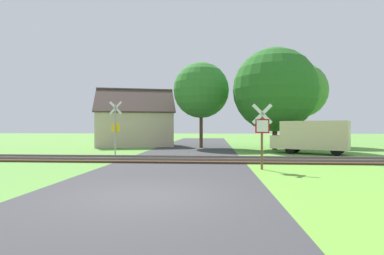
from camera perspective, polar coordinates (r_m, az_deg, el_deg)
ground_plane at (r=8.08m, az=-8.74°, el=-12.89°), size 160.00×160.00×0.00m
road_asphalt at (r=10.00m, az=-6.12°, el=-10.37°), size 6.68×80.00×0.01m
rail_track at (r=16.26m, az=-2.03°, el=-6.15°), size 60.00×2.60×0.22m
stop_sign_near at (r=13.12m, az=13.20°, el=-0.66°), size 0.88×0.17×2.82m
crossing_sign_far at (r=20.01m, az=-14.39°, el=0.46°), size 0.88×0.16×3.51m
house at (r=29.61m, az=-10.78°, el=0.06°), size 8.47×7.31×5.60m
tree_center at (r=26.83m, az=1.75°, el=7.09°), size 4.94×4.94×7.59m
tree_right at (r=25.35m, az=15.49°, el=6.91°), size 6.77×6.77×8.24m
tree_far at (r=31.71m, az=19.80°, el=6.62°), size 5.41×5.41×8.17m
mail_truck at (r=21.91m, az=21.87°, el=-1.47°), size 5.20×3.93×2.24m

